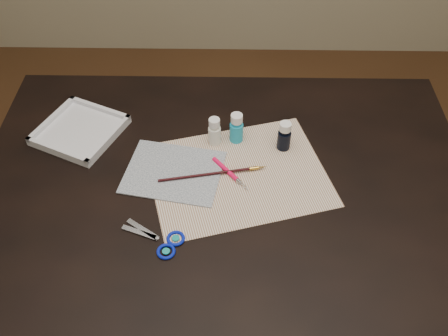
{
  "coord_description": "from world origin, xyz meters",
  "views": [
    {
      "loc": [
        0.01,
        -0.86,
        1.72
      ],
      "look_at": [
        0.0,
        0.0,
        0.8
      ],
      "focal_mm": 40.0,
      "sensor_mm": 36.0,
      "label": 1
    }
  ],
  "objects_px": {
    "palette_tray": "(80,130)",
    "paint_bottle_cyan": "(236,128)",
    "paint_bottle_white": "(214,131)",
    "paper": "(238,174)",
    "paint_bottle_navy": "(284,136)",
    "scissors": "(151,238)",
    "canvas": "(174,172)"
  },
  "relations": [
    {
      "from": "paint_bottle_cyan",
      "to": "paper",
      "type": "bearing_deg",
      "value": -87.78
    },
    {
      "from": "paint_bottle_navy",
      "to": "paint_bottle_cyan",
      "type": "bearing_deg",
      "value": 167.4
    },
    {
      "from": "paper",
      "to": "scissors",
      "type": "relative_size",
      "value": 2.66
    },
    {
      "from": "scissors",
      "to": "palette_tray",
      "type": "xyz_separation_m",
      "value": [
        -0.24,
        0.36,
        0.01
      ]
    },
    {
      "from": "palette_tray",
      "to": "paint_bottle_cyan",
      "type": "bearing_deg",
      "value": -2.59
    },
    {
      "from": "scissors",
      "to": "palette_tray",
      "type": "relative_size",
      "value": 0.82
    },
    {
      "from": "paint_bottle_cyan",
      "to": "paint_bottle_navy",
      "type": "relative_size",
      "value": 1.03
    },
    {
      "from": "paint_bottle_navy",
      "to": "scissors",
      "type": "xyz_separation_m",
      "value": [
        -0.33,
        -0.31,
        -0.04
      ]
    },
    {
      "from": "palette_tray",
      "to": "paper",
      "type": "bearing_deg",
      "value": -18.82
    },
    {
      "from": "paint_bottle_cyan",
      "to": "palette_tray",
      "type": "distance_m",
      "value": 0.45
    },
    {
      "from": "paper",
      "to": "paint_bottle_navy",
      "type": "distance_m",
      "value": 0.17
    },
    {
      "from": "scissors",
      "to": "paint_bottle_white",
      "type": "bearing_deg",
      "value": -92.44
    },
    {
      "from": "canvas",
      "to": "scissors",
      "type": "height_order",
      "value": "scissors"
    },
    {
      "from": "paint_bottle_navy",
      "to": "palette_tray",
      "type": "bearing_deg",
      "value": 175.11
    },
    {
      "from": "canvas",
      "to": "paint_bottle_navy",
      "type": "distance_m",
      "value": 0.31
    },
    {
      "from": "canvas",
      "to": "scissors",
      "type": "bearing_deg",
      "value": -99.53
    },
    {
      "from": "paint_bottle_white",
      "to": "paint_bottle_cyan",
      "type": "height_order",
      "value": "paint_bottle_cyan"
    },
    {
      "from": "paint_bottle_cyan",
      "to": "canvas",
      "type": "bearing_deg",
      "value": -141.96
    },
    {
      "from": "paper",
      "to": "palette_tray",
      "type": "height_order",
      "value": "palette_tray"
    },
    {
      "from": "paint_bottle_white",
      "to": "paint_bottle_cyan",
      "type": "relative_size",
      "value": 0.93
    },
    {
      "from": "paint_bottle_cyan",
      "to": "scissors",
      "type": "height_order",
      "value": "paint_bottle_cyan"
    },
    {
      "from": "paint_bottle_white",
      "to": "paint_bottle_navy",
      "type": "xyz_separation_m",
      "value": [
        0.19,
        -0.02,
        0.0
      ]
    },
    {
      "from": "paper",
      "to": "paint_bottle_navy",
      "type": "relative_size",
      "value": 5.1
    },
    {
      "from": "paint_bottle_white",
      "to": "paper",
      "type": "bearing_deg",
      "value": -61.75
    },
    {
      "from": "palette_tray",
      "to": "canvas",
      "type": "bearing_deg",
      "value": -28.21
    },
    {
      "from": "paper",
      "to": "canvas",
      "type": "xyz_separation_m",
      "value": [
        -0.17,
        0.0,
        0.0
      ]
    },
    {
      "from": "palette_tray",
      "to": "scissors",
      "type": "bearing_deg",
      "value": -56.13
    },
    {
      "from": "canvas",
      "to": "palette_tray",
      "type": "relative_size",
      "value": 1.19
    },
    {
      "from": "paint_bottle_navy",
      "to": "palette_tray",
      "type": "xyz_separation_m",
      "value": [
        -0.57,
        0.05,
        -0.03
      ]
    },
    {
      "from": "paint_bottle_cyan",
      "to": "palette_tray",
      "type": "height_order",
      "value": "paint_bottle_cyan"
    },
    {
      "from": "paint_bottle_white",
      "to": "palette_tray",
      "type": "xyz_separation_m",
      "value": [
        -0.38,
        0.03,
        -0.03
      ]
    },
    {
      "from": "canvas",
      "to": "paint_bottle_navy",
      "type": "bearing_deg",
      "value": 18.77
    }
  ]
}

